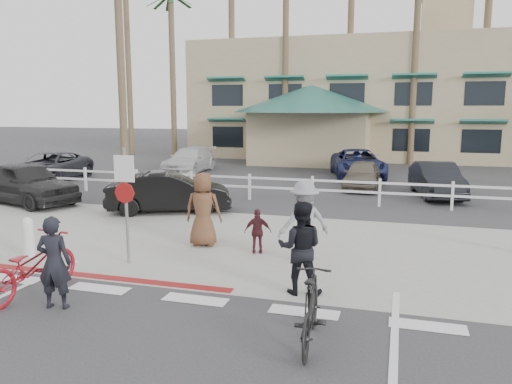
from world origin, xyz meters
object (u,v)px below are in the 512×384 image
(sign_post, at_px, (126,200))
(car_red_compact, at_px, (26,183))
(car_white_sedan, at_px, (169,192))
(bike_red, at_px, (31,267))
(bike_black, at_px, (311,309))

(sign_post, distance_m, car_red_compact, 9.01)
(car_white_sedan, distance_m, car_red_compact, 5.65)
(bike_red, xyz_separation_m, car_red_compact, (-6.58, 7.52, 0.20))
(car_white_sedan, bearing_deg, bike_black, -166.28)
(sign_post, distance_m, car_white_sedan, 5.67)
(bike_black, distance_m, car_red_compact, 14.31)
(car_white_sedan, xyz_separation_m, car_red_compact, (-5.65, -0.10, 0.10))
(bike_red, height_order, car_red_compact, car_red_compact)
(sign_post, xyz_separation_m, car_white_sedan, (-1.62, 5.38, -0.78))
(sign_post, height_order, bike_red, sign_post)
(sign_post, xyz_separation_m, car_red_compact, (-7.27, 5.28, -0.68))
(bike_red, bearing_deg, sign_post, -100.18)
(bike_red, distance_m, car_red_compact, 9.99)
(sign_post, relative_size, car_red_compact, 0.64)
(sign_post, bearing_deg, car_red_compact, 144.02)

